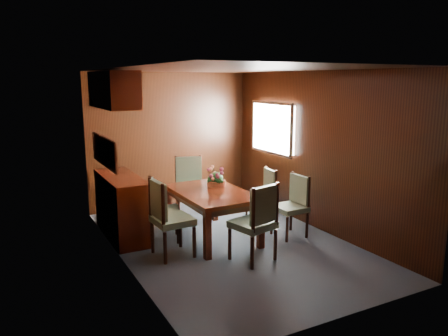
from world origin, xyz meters
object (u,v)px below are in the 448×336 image
chair_head (257,219)px  flower_centerpiece (216,177)px  chair_left_near (167,214)px  dining_table (211,198)px  chair_right_near (294,202)px  sideboard (122,206)px

chair_head → flower_centerpiece: chair_head is taller
chair_left_near → chair_head: size_ratio=1.01×
chair_left_near → flower_centerpiece: size_ratio=3.46×
dining_table → chair_head: chair_head is taller
dining_table → chair_right_near: chair_right_near is taller
chair_left_near → flower_centerpiece: chair_left_near is taller
chair_left_near → chair_right_near: size_ratio=1.13×
sideboard → dining_table: (1.12, -0.69, 0.15)m
chair_left_near → chair_head: (0.94, -0.68, -0.01)m
chair_left_near → flower_centerpiece: 1.21m
flower_centerpiece → chair_right_near: bearing=-38.4°
dining_table → chair_left_near: size_ratio=1.45×
sideboard → chair_left_near: chair_left_near is taller
chair_right_near → flower_centerpiece: (-0.91, 0.72, 0.33)m
dining_table → chair_left_near: 0.89m
chair_right_near → chair_head: chair_head is taller
chair_left_near → chair_right_near: bearing=83.9°
sideboard → flower_centerpiece: (1.32, -0.44, 0.39)m
sideboard → dining_table: 1.32m
dining_table → sideboard: bearing=148.0°
dining_table → flower_centerpiece: 0.40m
dining_table → chair_head: (0.13, -1.04, -0.03)m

